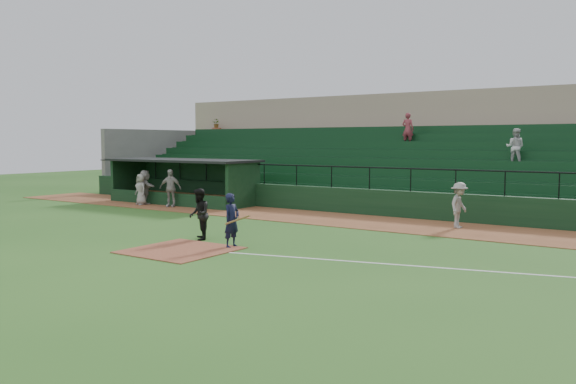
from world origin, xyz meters
The scene contains 12 objects.
ground centered at (0.00, 0.00, 0.00)m, with size 90.00×90.00×0.00m, color #2A581C.
warning_track centered at (0.00, 8.00, 0.01)m, with size 40.00×4.00×0.03m, color brown.
home_plate_dirt centered at (0.00, -1.00, 0.01)m, with size 3.00×3.00×0.03m, color brown.
foul_line centered at (8.00, 1.20, 0.01)m, with size 18.00×0.09×0.01m, color white.
stadium_structure centered at (0.00, 16.46, 2.30)m, with size 38.00×13.08×6.40m.
dugout centered at (-9.75, 9.56, 1.33)m, with size 8.90×3.20×2.42m.
batter_at_plate centered at (1.00, 0.30, 0.87)m, with size 1.01×0.69×1.75m.
umpire centered at (-0.86, 0.80, 0.89)m, with size 0.87×0.68×1.79m, color black.
runner centered at (5.76, 8.35, 0.93)m, with size 1.16×0.67×1.79m, color gray.
dugout_player_a centered at (-8.89, 7.34, 1.00)m, with size 1.14×0.47×1.94m, color #ABA5A0.
dugout_player_b centered at (-10.92, 7.17, 0.85)m, with size 0.80×0.52×1.64m, color #9D9893.
dugout_player_c centered at (-11.07, 7.62, 0.95)m, with size 1.70×0.54×1.83m, color #A8A39D.
Camera 1 is at (12.83, -13.98, 3.40)m, focal length 36.36 mm.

